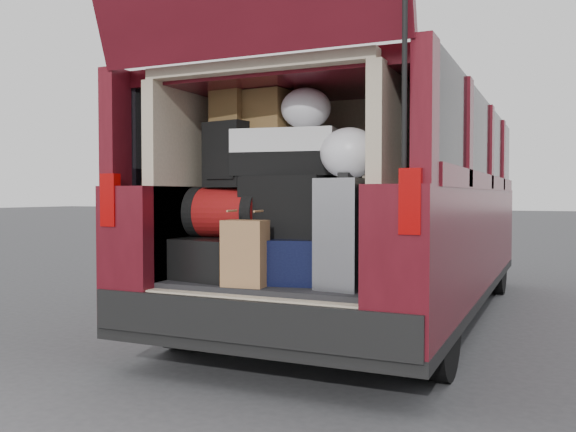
% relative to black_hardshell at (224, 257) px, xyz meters
% --- Properties ---
extents(ground, '(80.00, 80.00, 0.00)m').
position_rel_black_hardshell_xyz_m(ground, '(0.39, -0.14, -0.67)').
color(ground, '#363638').
rests_on(ground, ground).
extents(minivan, '(1.90, 5.35, 2.77)m').
position_rel_black_hardshell_xyz_m(minivan, '(0.39, 1.72, 0.24)').
color(minivan, black).
rests_on(minivan, ground).
extents(load_floor, '(1.24, 1.05, 0.55)m').
position_rel_black_hardshell_xyz_m(load_floor, '(0.39, 0.14, -0.40)').
color(load_floor, black).
rests_on(load_floor, ground).
extents(black_hardshell, '(0.53, 0.67, 0.24)m').
position_rel_black_hardshell_xyz_m(black_hardshell, '(0.00, 0.00, 0.00)').
color(black_hardshell, black).
rests_on(black_hardshell, load_floor).
extents(navy_hardshell, '(0.58, 0.66, 0.25)m').
position_rel_black_hardshell_xyz_m(navy_hardshell, '(0.41, 0.03, 0.01)').
color(navy_hardshell, black).
rests_on(navy_hardshell, load_floor).
extents(silver_roller, '(0.29, 0.42, 0.59)m').
position_rel_black_hardshell_xyz_m(silver_roller, '(0.84, -0.09, 0.17)').
color(silver_roller, silver).
rests_on(silver_roller, load_floor).
extents(kraft_bag, '(0.25, 0.17, 0.36)m').
position_rel_black_hardshell_xyz_m(kraft_bag, '(0.30, -0.29, 0.06)').
color(kraft_bag, '#956A43').
rests_on(kraft_bag, load_floor).
extents(red_duffel, '(0.47, 0.31, 0.30)m').
position_rel_black_hardshell_xyz_m(red_duffel, '(0.02, 0.00, 0.27)').
color(red_duffel, maroon).
rests_on(red_duffel, black_hardshell).
extents(black_soft_case, '(0.50, 0.31, 0.36)m').
position_rel_black_hardshell_xyz_m(black_soft_case, '(0.41, 0.03, 0.31)').
color(black_soft_case, black).
rests_on(black_soft_case, navy_hardshell).
extents(backpack, '(0.30, 0.22, 0.39)m').
position_rel_black_hardshell_xyz_m(backpack, '(0.03, -0.01, 0.62)').
color(backpack, black).
rests_on(backpack, red_duffel).
extents(twotone_duffel, '(0.65, 0.40, 0.27)m').
position_rel_black_hardshell_xyz_m(twotone_duffel, '(0.39, 0.07, 0.62)').
color(twotone_duffel, silver).
rests_on(twotone_duffel, black_soft_case).
extents(grocery_sack_lower, '(0.23, 0.20, 0.20)m').
position_rel_black_hardshell_xyz_m(grocery_sack_lower, '(0.02, 0.06, 0.91)').
color(grocery_sack_lower, brown).
rests_on(grocery_sack_lower, backpack).
extents(grocery_sack_upper, '(0.26, 0.22, 0.25)m').
position_rel_black_hardshell_xyz_m(grocery_sack_upper, '(0.25, 0.10, 0.88)').
color(grocery_sack_upper, brown).
rests_on(grocery_sack_upper, twotone_duffel).
extents(plastic_bag_center, '(0.31, 0.30, 0.23)m').
position_rel_black_hardshell_xyz_m(plastic_bag_center, '(0.52, 0.05, 0.88)').
color(plastic_bag_center, white).
rests_on(plastic_bag_center, twotone_duffel).
extents(plastic_bag_right, '(0.33, 0.31, 0.28)m').
position_rel_black_hardshell_xyz_m(plastic_bag_right, '(0.82, -0.08, 0.60)').
color(plastic_bag_right, white).
rests_on(plastic_bag_right, silver_roller).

